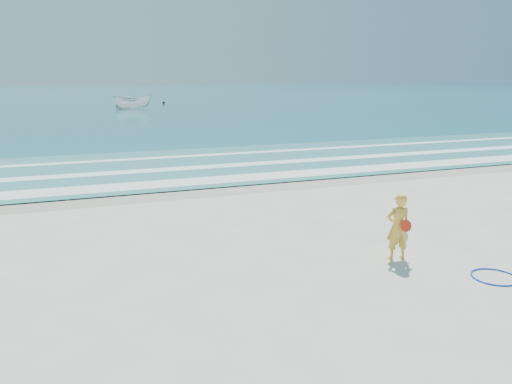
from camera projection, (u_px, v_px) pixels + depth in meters
name	position (u px, v px, depth m)	size (l,w,h in m)	color
ground	(320.00, 283.00, 10.09)	(400.00, 400.00, 0.00)	silver
wet_sand	(205.00, 189.00, 18.29)	(400.00, 2.40, 0.00)	#B2A893
ocean	(89.00, 95.00, 105.82)	(400.00, 190.00, 0.04)	#19727F
shallow	(177.00, 166.00, 22.84)	(400.00, 10.00, 0.01)	#59B7AD
foam_near	(197.00, 181.00, 19.47)	(400.00, 1.40, 0.01)	white
foam_mid	(181.00, 169.00, 22.11)	(400.00, 0.90, 0.01)	white
foam_far	(167.00, 157.00, 25.12)	(400.00, 0.60, 0.01)	white
hoop	(495.00, 277.00, 10.34)	(0.94, 0.94, 0.03)	blue
boat	(133.00, 101.00, 60.76)	(1.75, 4.66, 1.80)	silver
buoy	(164.00, 103.00, 71.46)	(0.37, 0.37, 0.37)	black
woman	(398.00, 227.00, 11.23)	(0.61, 0.45, 1.53)	gold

